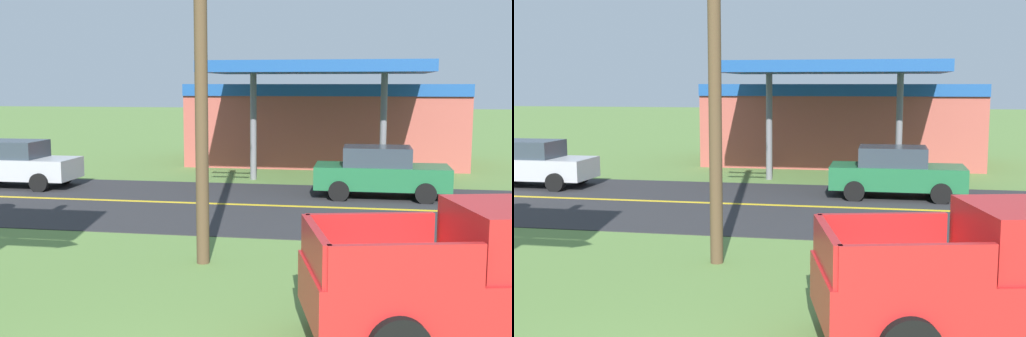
% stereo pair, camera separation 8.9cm
% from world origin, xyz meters
% --- Properties ---
extents(road_asphalt, '(140.00, 8.00, 0.02)m').
position_xyz_m(road_asphalt, '(0.00, 13.00, 0.01)').
color(road_asphalt, '#2B2B2D').
rests_on(road_asphalt, ground).
extents(road_centre_line, '(126.00, 0.20, 0.01)m').
position_xyz_m(road_centre_line, '(0.00, 13.00, 0.02)').
color(road_centre_line, gold).
rests_on(road_centre_line, road_asphalt).
extents(utility_pole, '(1.62, 0.26, 9.73)m').
position_xyz_m(utility_pole, '(-0.89, 6.83, 5.13)').
color(utility_pole, brown).
rests_on(utility_pole, ground).
extents(gas_station, '(12.00, 11.50, 4.40)m').
position_xyz_m(gas_station, '(0.55, 23.78, 1.94)').
color(gas_station, '#A84C42').
rests_on(gas_station, ground).
extents(pickup_red_parked_on_lawn, '(5.51, 3.12, 1.96)m').
position_xyz_m(pickup_red_parked_on_lawn, '(4.16, 3.66, 0.96)').
color(pickup_red_parked_on_lawn, red).
rests_on(pickup_red_parked_on_lawn, ground).
extents(car_silver_near_lane, '(4.20, 2.00, 1.64)m').
position_xyz_m(car_silver_near_lane, '(-9.77, 15.00, 0.83)').
color(car_silver_near_lane, '#A8AAAF').
rests_on(car_silver_near_lane, ground).
extents(car_green_far_lane, '(4.20, 2.00, 1.64)m').
position_xyz_m(car_green_far_lane, '(2.81, 15.00, 0.83)').
color(car_green_far_lane, '#1E6038').
rests_on(car_green_far_lane, ground).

